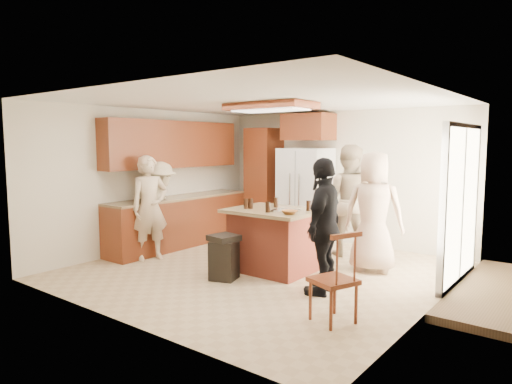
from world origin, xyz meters
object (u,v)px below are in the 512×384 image
Objects in this scene: person_behind_left at (348,201)px; kitchen_island at (273,240)px; person_behind_right at (374,212)px; person_counter at (160,208)px; trash_bin at (224,257)px; person_side_right at (324,226)px; spindle_chair at (335,281)px; refrigerator at (305,195)px; person_front_left at (150,208)px.

kitchen_island is (-0.44, -1.54, -0.46)m from person_behind_left.
person_behind_right is 1.13× the size of person_counter.
person_side_right is at bearing 13.38° from trash_bin.
spindle_chair is (3.85, -0.94, -0.34)m from person_counter.
person_behind_left reaches higher than refrigerator.
refrigerator is at bearing 125.90° from spindle_chair.
person_counter is at bearing 4.61° from person_behind_right.
person_side_right is 1.23m from kitchen_island.
person_behind_right is 1.40× the size of kitchen_island.
person_behind_right is at bearing 102.80° from spindle_chair.
person_counter is 3.98m from spindle_chair.
person_front_left is 2.13m from kitchen_island.
person_counter is 1.59× the size of spindle_chair.
person_front_left is 3.08m from person_side_right.
person_front_left is 0.95× the size of person_behind_right.
person_side_right is 1.35× the size of kitchen_island.
person_side_right is 3.05m from refrigerator.
spindle_chair is at bearing -54.10° from refrigerator.
spindle_chair reaches higher than trash_bin.
refrigerator is (-1.78, 2.47, 0.04)m from person_side_right.
refrigerator reaches higher than person_front_left.
person_behind_right reaches higher than kitchen_island.
person_front_left is 0.91× the size of person_behind_left.
kitchen_island is at bearing -123.39° from person_side_right.
person_behind_left is at bearing 72.19° from trash_bin.
person_front_left is at bearing 176.86° from trash_bin.
person_behind_right is 2.20m from spindle_chair.
kitchen_island reaches higher than trash_bin.
person_front_left is 1.33× the size of kitchen_island.
person_side_right is 1.09× the size of person_counter.
refrigerator is at bearing 108.88° from kitchen_island.
trash_bin is at bearing -75.82° from person_front_left.
person_side_right is 2.74× the size of trash_bin.
refrigerator reaches higher than spindle_chair.
person_front_left reaches higher than spindle_chair.
person_behind_left reaches higher than person_behind_right.
person_behind_left is 1.88× the size of spindle_chair.
person_behind_left reaches higher than person_side_right.
spindle_chair is (1.22, -2.75, -0.48)m from person_behind_left.
person_counter is 0.88× the size of refrigerator.
person_behind_left reaches higher than trash_bin.
trash_bin is at bearing 56.55° from person_behind_left.
refrigerator is 1.81× the size of spindle_chair.
spindle_chair is (1.95, -0.45, 0.13)m from trash_bin.
person_front_left is 3.70m from spindle_chair.
kitchen_island is at bearing -104.98° from person_counter.
spindle_chair is at bearing 98.21° from person_behind_left.
kitchen_island is 2.05m from spindle_chair.
refrigerator is 1.41× the size of kitchen_island.
refrigerator reaches higher than kitchen_island.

